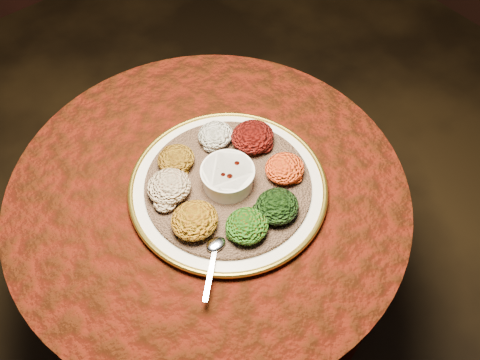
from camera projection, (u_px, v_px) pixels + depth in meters
table at (211, 229)px, 1.41m from camera, size 0.96×0.96×0.73m
platter at (228, 188)px, 1.26m from camera, size 0.51×0.51×0.02m
injera at (228, 185)px, 1.25m from camera, size 0.41×0.41×0.01m
stew_bowl at (228, 176)px, 1.22m from camera, size 0.12×0.12×0.05m
spoon at (215, 249)px, 1.14m from camera, size 0.12×0.11×0.01m
portion_ayib at (215, 135)px, 1.30m from camera, size 0.09×0.08×0.04m
portion_kitfo at (253, 137)px, 1.29m from camera, size 0.11×0.10×0.05m
portion_tikil at (285, 168)px, 1.24m from camera, size 0.09×0.09×0.05m
portion_gomen at (277, 206)px, 1.18m from camera, size 0.10×0.09×0.05m
portion_mixveg at (247, 226)px, 1.15m from camera, size 0.10×0.09×0.05m
portion_kik at (195, 220)px, 1.16m from camera, size 0.11×0.10×0.05m
portion_timatim at (169, 187)px, 1.21m from camera, size 0.10×0.10×0.05m
portion_shiro at (176, 159)px, 1.26m from camera, size 0.09×0.09×0.04m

